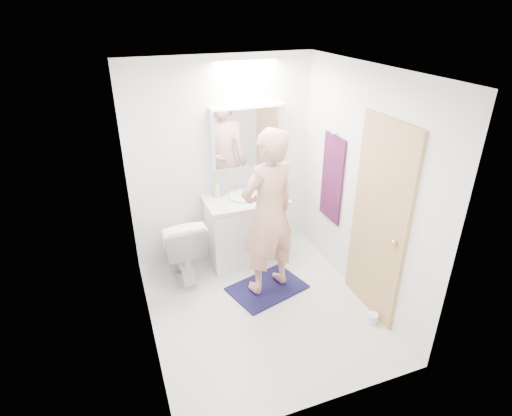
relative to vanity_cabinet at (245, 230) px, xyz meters
name	(u,v)px	position (x,y,z in m)	size (l,w,h in m)	color
floor	(260,308)	(-0.18, -0.96, -0.39)	(2.50, 2.50, 0.00)	silver
ceiling	(261,70)	(-0.18, -0.96, 2.01)	(2.50, 2.50, 0.00)	white
wall_back	(222,162)	(-0.18, 0.29, 0.81)	(2.50, 2.50, 0.00)	white
wall_front	(328,283)	(-0.18, -2.21, 0.81)	(2.50, 2.50, 0.00)	white
wall_left	(138,226)	(-1.28, -0.96, 0.81)	(2.50, 2.50, 0.00)	white
wall_right	(362,189)	(0.92, -0.96, 0.81)	(2.50, 2.50, 0.00)	white
vanity_cabinet	(245,230)	(0.00, 0.00, 0.00)	(0.90, 0.55, 0.78)	white
countertop	(245,200)	(0.00, 0.00, 0.41)	(0.95, 0.58, 0.04)	silver
sink_basin	(244,196)	(0.00, 0.03, 0.45)	(0.36, 0.36, 0.03)	silver
faucet	(239,185)	(0.00, 0.22, 0.51)	(0.02, 0.02, 0.16)	#BABABE
medicine_cabinet	(248,136)	(0.12, 0.21, 1.11)	(0.88, 0.14, 0.70)	white
mirror_panel	(250,138)	(0.12, 0.13, 1.11)	(0.84, 0.01, 0.66)	silver
toilet	(180,246)	(-0.82, -0.11, 0.02)	(0.46, 0.80, 0.82)	white
bath_rug	(267,288)	(0.01, -0.69, -0.38)	(0.80, 0.55, 0.02)	#15123B
person	(268,214)	(0.01, -0.69, 0.56)	(0.66, 0.43, 1.80)	tan
door	(379,222)	(0.90, -1.31, 0.61)	(0.04, 0.80, 2.00)	tan
door_knob	(394,243)	(0.86, -1.61, 0.56)	(0.06, 0.06, 0.06)	gold
towel	(332,179)	(0.90, -0.41, 0.71)	(0.02, 0.42, 1.00)	black
towel_hook	(335,134)	(0.89, -0.41, 1.23)	(0.02, 0.02, 0.07)	silver
soap_bottle_a	(217,189)	(-0.29, 0.15, 0.53)	(0.08, 0.08, 0.21)	#CECC85
soap_bottle_b	(221,189)	(-0.23, 0.18, 0.51)	(0.07, 0.07, 0.16)	#639FD5
toothbrush_cup	(259,187)	(0.24, 0.16, 0.48)	(0.10, 0.10, 0.09)	#3B54B2
toilet_paper_roll	(372,318)	(0.80, -1.56, -0.34)	(0.11, 0.11, 0.10)	silver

